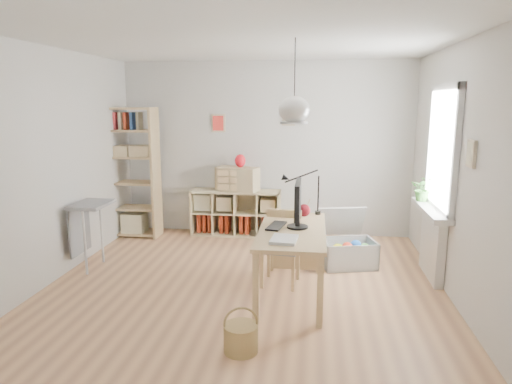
# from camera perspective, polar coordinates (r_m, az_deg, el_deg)

# --- Properties ---
(ground) EXTENTS (4.50, 4.50, 0.00)m
(ground) POSITION_cam_1_polar(r_m,az_deg,el_deg) (5.33, -1.52, -11.74)
(ground) COLOR tan
(ground) RESTS_ON ground
(room_shell) EXTENTS (4.50, 4.50, 4.50)m
(room_shell) POSITION_cam_1_polar(r_m,az_deg,el_deg) (4.70, 4.80, 10.22)
(room_shell) COLOR silver
(room_shell) RESTS_ON ground
(window_unit) EXTENTS (0.07, 1.16, 1.46)m
(window_unit) POSITION_cam_1_polar(r_m,az_deg,el_deg) (5.66, 22.37, 5.01)
(window_unit) COLOR white
(window_unit) RESTS_ON ground
(radiator) EXTENTS (0.10, 0.80, 0.80)m
(radiator) POSITION_cam_1_polar(r_m,az_deg,el_deg) (5.87, 21.20, -6.19)
(radiator) COLOR white
(radiator) RESTS_ON ground
(windowsill) EXTENTS (0.22, 1.20, 0.06)m
(windowsill) POSITION_cam_1_polar(r_m,az_deg,el_deg) (5.75, 21.02, -2.09)
(windowsill) COLOR silver
(windowsill) RESTS_ON radiator
(desk) EXTENTS (0.70, 1.50, 0.75)m
(desk) POSITION_cam_1_polar(r_m,az_deg,el_deg) (4.91, 4.55, -5.65)
(desk) COLOR tan
(desk) RESTS_ON ground
(cube_shelf) EXTENTS (1.40, 0.38, 0.72)m
(cube_shelf) POSITION_cam_1_polar(r_m,az_deg,el_deg) (7.26, -2.65, -2.99)
(cube_shelf) COLOR beige
(cube_shelf) RESTS_ON ground
(tall_bookshelf) EXTENTS (0.80, 0.38, 2.00)m
(tall_bookshelf) POSITION_cam_1_polar(r_m,az_deg,el_deg) (7.29, -15.32, 2.99)
(tall_bookshelf) COLOR tan
(tall_bookshelf) RESTS_ON ground
(side_table) EXTENTS (0.40, 0.55, 0.85)m
(side_table) POSITION_cam_1_polar(r_m,az_deg,el_deg) (6.08, -20.37, -2.93)
(side_table) COLOR gray
(side_table) RESTS_ON ground
(chair) EXTENTS (0.46, 0.46, 0.84)m
(chair) POSITION_cam_1_polar(r_m,az_deg,el_deg) (5.31, 3.21, -6.33)
(chair) COLOR gray
(chair) RESTS_ON ground
(wicker_basket) EXTENTS (0.29, 0.29, 0.40)m
(wicker_basket) POSITION_cam_1_polar(r_m,az_deg,el_deg) (4.03, -1.90, -17.67)
(wicker_basket) COLOR tan
(wicker_basket) RESTS_ON ground
(storage_chest) EXTENTS (0.82, 0.88, 0.70)m
(storage_chest) POSITION_cam_1_polar(r_m,az_deg,el_deg) (6.06, 11.36, -6.79)
(storage_chest) COLOR beige
(storage_chest) RESTS_ON ground
(monitor) EXTENTS (0.23, 0.58, 0.50)m
(monitor) POSITION_cam_1_polar(r_m,az_deg,el_deg) (4.86, 5.25, -1.27)
(monitor) COLOR black
(monitor) RESTS_ON desk
(keyboard) EXTENTS (0.21, 0.40, 0.02)m
(keyboard) POSITION_cam_1_polar(r_m,az_deg,el_deg) (4.95, 2.55, -4.25)
(keyboard) COLOR black
(keyboard) RESTS_ON desk
(task_lamp) EXTENTS (0.47, 0.17, 0.50)m
(task_lamp) POSITION_cam_1_polar(r_m,az_deg,el_deg) (5.40, 5.38, 0.62)
(task_lamp) COLOR black
(task_lamp) RESTS_ON desk
(yarn_ball) EXTENTS (0.15, 0.15, 0.15)m
(yarn_ball) POSITION_cam_1_polar(r_m,az_deg,el_deg) (5.40, 6.03, -2.29)
(yarn_ball) COLOR #44090F
(yarn_ball) RESTS_ON desk
(paper_tray) EXTENTS (0.27, 0.33, 0.03)m
(paper_tray) POSITION_cam_1_polar(r_m,az_deg,el_deg) (4.46, 3.53, -5.94)
(paper_tray) COLOR silver
(paper_tray) RESTS_ON desk
(drawer_chest) EXTENTS (0.70, 0.46, 0.37)m
(drawer_chest) POSITION_cam_1_polar(r_m,az_deg,el_deg) (7.09, -2.32, 1.65)
(drawer_chest) COLOR beige
(drawer_chest) RESTS_ON cube_shelf
(red_vase) EXTENTS (0.17, 0.17, 0.20)m
(red_vase) POSITION_cam_1_polar(r_m,az_deg,el_deg) (7.04, -1.99, 3.93)
(red_vase) COLOR #A20D16
(red_vase) RESTS_ON drawer_chest
(potted_plant) EXTENTS (0.34, 0.32, 0.31)m
(potted_plant) POSITION_cam_1_polar(r_m,az_deg,el_deg) (6.05, 20.20, 0.39)
(potted_plant) COLOR #306425
(potted_plant) RESTS_ON windowsill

